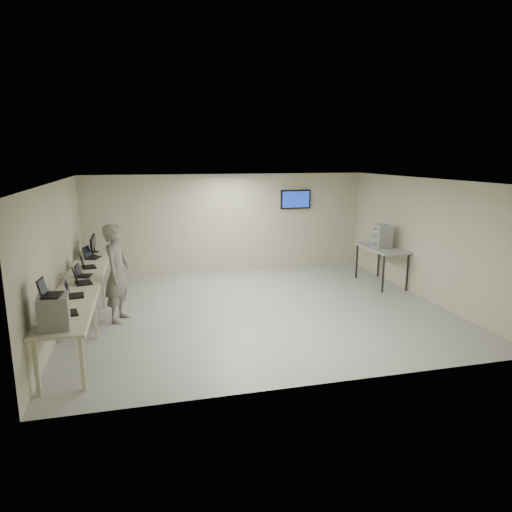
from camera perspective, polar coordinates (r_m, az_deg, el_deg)
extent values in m
cube|color=#B1B49F|center=(10.09, 0.28, -6.63)|extent=(8.00, 7.00, 0.01)
cube|color=white|center=(9.55, 0.29, 9.46)|extent=(8.00, 7.00, 0.01)
cube|color=#B1AE87|center=(13.10, -3.50, 4.08)|extent=(8.00, 0.01, 2.80)
cube|color=#B1AE87|center=(6.49, 7.94, -4.66)|extent=(8.00, 0.01, 2.80)
cube|color=#B1AE87|center=(9.58, -23.58, -0.03)|extent=(0.01, 7.00, 2.80)
cube|color=#B1AE87|center=(11.38, 20.22, 2.07)|extent=(0.01, 7.00, 2.80)
cube|color=black|center=(13.51, 4.91, 7.09)|extent=(0.15, 0.04, 0.15)
cube|color=black|center=(13.47, 4.97, 7.07)|extent=(0.90, 0.06, 0.55)
cube|color=navy|center=(13.44, 5.02, 7.06)|extent=(0.82, 0.01, 0.47)
cube|color=beige|center=(9.64, -20.97, -2.93)|extent=(0.75, 6.00, 0.04)
cube|color=beige|center=(9.60, -18.74, -3.00)|extent=(0.02, 6.00, 0.06)
cube|color=beige|center=(7.18, -25.77, -12.41)|extent=(0.06, 0.06, 0.86)
cube|color=beige|center=(7.07, -20.90, -12.34)|extent=(0.06, 0.06, 0.86)
cube|color=beige|center=(8.96, -23.32, -7.28)|extent=(0.06, 0.06, 0.86)
cube|color=beige|center=(8.88, -19.48, -7.15)|extent=(0.06, 0.06, 0.86)
cube|color=beige|center=(10.66, -21.84, -4.09)|extent=(0.06, 0.06, 0.86)
cube|color=beige|center=(10.59, -18.62, -3.95)|extent=(0.06, 0.06, 0.86)
cube|color=beige|center=(12.53, -20.69, -1.61)|extent=(0.06, 0.06, 0.86)
cube|color=beige|center=(12.47, -17.96, -1.48)|extent=(0.06, 0.06, 0.86)
cube|color=gray|center=(7.08, -23.96, -6.40)|extent=(0.45, 0.50, 0.48)
cube|color=black|center=(7.01, -24.14, -4.47)|extent=(0.27, 0.35, 0.02)
cube|color=black|center=(7.00, -25.20, -3.49)|extent=(0.09, 0.32, 0.24)
cube|color=black|center=(7.00, -25.09, -3.49)|extent=(0.07, 0.28, 0.20)
cube|color=black|center=(7.68, -22.35, -6.62)|extent=(0.32, 0.40, 0.02)
cube|color=black|center=(7.66, -23.36, -5.69)|extent=(0.14, 0.33, 0.25)
cube|color=black|center=(7.66, -23.26, -5.69)|extent=(0.11, 0.29, 0.21)
cube|color=black|center=(8.57, -21.58, -4.63)|extent=(0.30, 0.39, 0.02)
cube|color=black|center=(8.55, -22.52, -3.77)|extent=(0.11, 0.34, 0.26)
cube|color=black|center=(8.54, -22.42, -3.76)|extent=(0.09, 0.30, 0.21)
cube|color=black|center=(9.37, -20.77, -3.14)|extent=(0.37, 0.45, 0.02)
cube|color=black|center=(9.35, -21.70, -2.27)|extent=(0.17, 0.38, 0.28)
cube|color=black|center=(9.34, -21.60, -2.27)|extent=(0.13, 0.33, 0.23)
cube|color=black|center=(9.89, -20.61, -2.34)|extent=(0.28, 0.36, 0.02)
cube|color=black|center=(9.88, -21.36, -1.64)|extent=(0.11, 0.32, 0.24)
cube|color=black|center=(9.88, -21.28, -1.63)|extent=(0.08, 0.28, 0.20)
cube|color=black|center=(10.64, -20.17, -1.29)|extent=(0.36, 0.44, 0.02)
cube|color=black|center=(10.63, -20.97, -0.54)|extent=(0.16, 0.37, 0.27)
cube|color=black|center=(10.63, -20.88, -0.54)|extent=(0.13, 0.32, 0.23)
cube|color=black|center=(11.56, -19.67, -0.21)|extent=(0.37, 0.45, 0.02)
cube|color=black|center=(11.55, -20.41, 0.48)|extent=(0.17, 0.37, 0.27)
cube|color=black|center=(11.54, -20.33, 0.49)|extent=(0.14, 0.32, 0.23)
cylinder|color=black|center=(11.85, -19.72, 0.06)|extent=(0.20, 0.20, 0.01)
cube|color=black|center=(11.83, -19.75, 0.46)|extent=(0.04, 0.03, 0.16)
cube|color=black|center=(11.79, -19.82, 1.40)|extent=(0.05, 0.44, 0.30)
cube|color=black|center=(11.79, -19.69, 1.41)|extent=(0.00, 0.40, 0.25)
cylinder|color=black|center=(12.30, -19.53, 0.50)|extent=(0.20, 0.20, 0.02)
cube|color=black|center=(12.28, -19.56, 0.91)|extent=(0.04, 0.03, 0.16)
cube|color=black|center=(12.24, -19.62, 1.84)|extent=(0.05, 0.45, 0.30)
cube|color=black|center=(12.24, -19.49, 1.84)|extent=(0.00, 0.41, 0.26)
imported|color=slate|center=(9.55, -16.96, -2.07)|extent=(0.68, 0.84, 1.99)
cube|color=gray|center=(12.23, 15.46, 0.95)|extent=(0.76, 1.63, 0.04)
cube|color=black|center=(11.57, 15.61, -2.19)|extent=(0.04, 0.04, 0.94)
cube|color=black|center=(12.79, 12.48, -0.65)|extent=(0.04, 0.04, 0.94)
cube|color=black|center=(11.90, 18.39, -1.97)|extent=(0.04, 0.04, 0.94)
cube|color=black|center=(13.09, 15.08, -0.48)|extent=(0.04, 0.04, 0.94)
cube|color=#9D9E9E|center=(12.19, 15.41, 1.50)|extent=(0.38, 0.42, 0.20)
cube|color=#9D9E9E|center=(12.16, 15.46, 2.43)|extent=(0.38, 0.42, 0.20)
cube|color=#9D9E9E|center=(12.13, 15.52, 3.36)|extent=(0.38, 0.42, 0.20)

